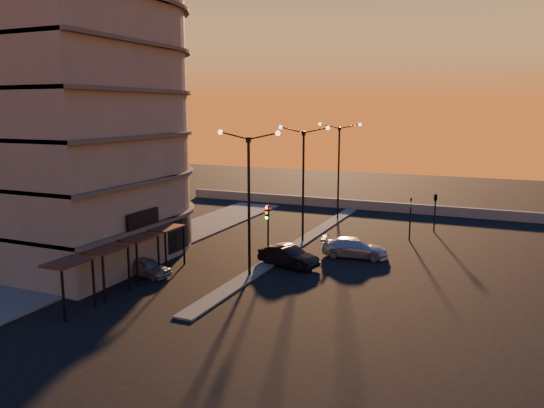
{
  "coord_description": "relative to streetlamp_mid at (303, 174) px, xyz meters",
  "views": [
    {
      "loc": [
        14.69,
        -29.95,
        10.82
      ],
      "look_at": [
        -1.03,
        6.03,
        3.75
      ],
      "focal_mm": 35.0,
      "sensor_mm": 36.0,
      "label": 1
    }
  ],
  "objects": [
    {
      "name": "ground",
      "position": [
        0.0,
        -10.0,
        -5.59
      ],
      "size": [
        120.0,
        120.0,
        0.0
      ],
      "primitive_type": "plane",
      "color": "black",
      "rests_on": "ground"
    },
    {
      "name": "sidewalk_west",
      "position": [
        -10.5,
        -6.0,
        -5.53
      ],
      "size": [
        5.0,
        40.0,
        0.12
      ],
      "primitive_type": "cube",
      "color": "#444442",
      "rests_on": "ground"
    },
    {
      "name": "median",
      "position": [
        0.0,
        0.0,
        -5.53
      ],
      "size": [
        1.2,
        36.0,
        0.12
      ],
      "primitive_type": "cube",
      "color": "#444442",
      "rests_on": "ground"
    },
    {
      "name": "parapet",
      "position": [
        2.0,
        16.0,
        -5.09
      ],
      "size": [
        44.0,
        0.5,
        1.0
      ],
      "primitive_type": "cube",
      "color": "slate",
      "rests_on": "ground"
    },
    {
      "name": "building",
      "position": [
        -14.0,
        -9.97,
        6.32
      ],
      "size": [
        14.35,
        17.08,
        25.0
      ],
      "color": "#67615B",
      "rests_on": "ground"
    },
    {
      "name": "streetlamp_near",
      "position": [
        0.0,
        -10.0,
        0.0
      ],
      "size": [
        4.32,
        0.32,
        9.51
      ],
      "color": "black",
      "rests_on": "ground"
    },
    {
      "name": "streetlamp_mid",
      "position": [
        0.0,
        0.0,
        0.0
      ],
      "size": [
        4.32,
        0.32,
        9.51
      ],
      "color": "black",
      "rests_on": "ground"
    },
    {
      "name": "streetlamp_far",
      "position": [
        0.0,
        10.0,
        0.0
      ],
      "size": [
        4.32,
        0.32,
        9.51
      ],
      "color": "black",
      "rests_on": "ground"
    },
    {
      "name": "traffic_light_main",
      "position": [
        0.0,
        -7.13,
        -2.7
      ],
      "size": [
        0.28,
        0.44,
        4.25
      ],
      "color": "black",
      "rests_on": "ground"
    },
    {
      "name": "signal_east_a",
      "position": [
        8.0,
        4.0,
        -3.66
      ],
      "size": [
        0.13,
        0.16,
        3.6
      ],
      "color": "black",
      "rests_on": "ground"
    },
    {
      "name": "signal_east_b",
      "position": [
        9.5,
        8.0,
        -2.49
      ],
      "size": [
        0.42,
        1.99,
        3.6
      ],
      "color": "black",
      "rests_on": "ground"
    },
    {
      "name": "car_hatchback",
      "position": [
        -6.23,
        -12.6,
        -4.98
      ],
      "size": [
        3.76,
        2.01,
        1.22
      ],
      "primitive_type": "imported",
      "rotation": [
        0.0,
        0.0,
        1.4
      ],
      "color": "gray",
      "rests_on": "ground"
    },
    {
      "name": "car_sedan",
      "position": [
        1.5,
        -6.9,
        -4.87
      ],
      "size": [
        4.62,
        2.57,
        1.44
      ],
      "primitive_type": "imported",
      "rotation": [
        0.0,
        0.0,
        1.32
      ],
      "color": "black",
      "rests_on": "ground"
    },
    {
      "name": "car_wagon",
      "position": [
        5.11,
        -2.75,
        -4.89
      ],
      "size": [
        5.06,
        2.52,
        1.41
      ],
      "primitive_type": "imported",
      "rotation": [
        0.0,
        0.0,
        1.68
      ],
      "color": "#B2B5BA",
      "rests_on": "ground"
    }
  ]
}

